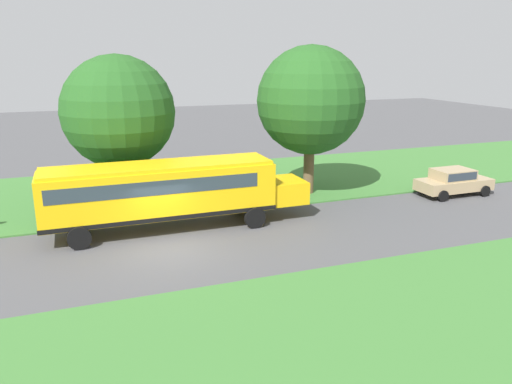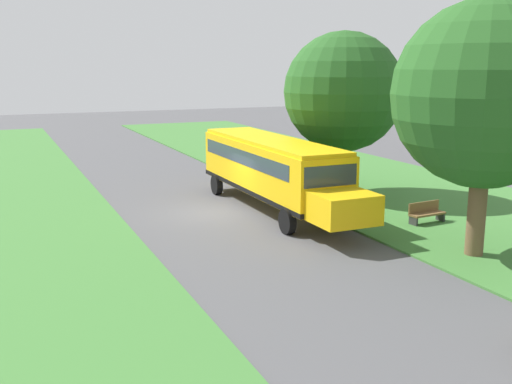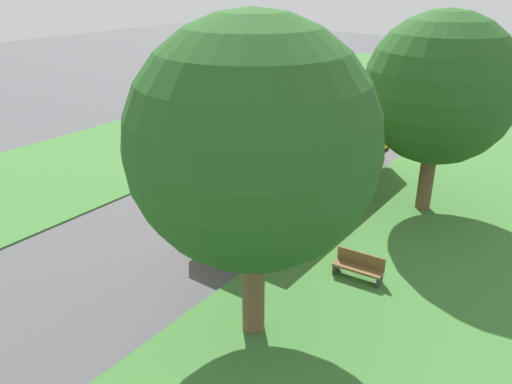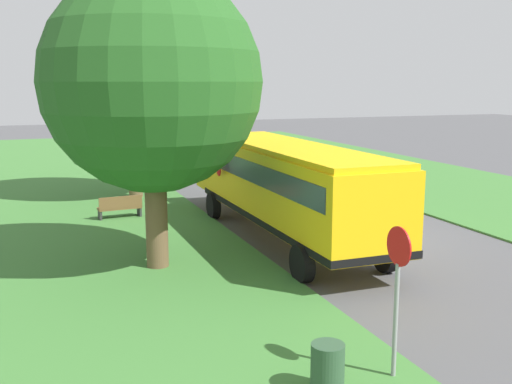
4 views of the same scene
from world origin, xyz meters
TOP-DOWN VIEW (x-y plane):
  - ground_plane at (0.00, 0.00)m, footprint 120.00×120.00m
  - grass_verge at (-10.00, 0.00)m, footprint 12.00×80.00m
  - grass_far_side at (9.00, 0.00)m, footprint 10.00×80.00m
  - school_bus at (-2.65, 0.49)m, footprint 2.84×12.42m
  - car_tan_nearest at (-2.80, 17.26)m, footprint 2.02×4.40m
  - oak_tree_beside_bus at (-7.29, -0.89)m, footprint 5.84×5.84m
  - oak_tree_roadside_mid at (-6.09, 9.44)m, footprint 6.11×6.11m
  - park_bench at (-7.24, 5.42)m, footprint 1.63×0.62m

SIDE VIEW (x-z plane):
  - ground_plane at x=0.00m, z-range 0.00..0.00m
  - grass_far_side at x=9.00m, z-range 0.00..0.07m
  - grass_verge at x=-10.00m, z-range 0.00..0.08m
  - park_bench at x=-7.24m, z-range 0.01..0.93m
  - car_tan_nearest at x=-2.80m, z-range 0.10..1.66m
  - school_bus at x=-2.65m, z-range 0.34..3.50m
  - oak_tree_beside_bus at x=-7.29m, z-range 1.15..9.18m
  - oak_tree_roadside_mid at x=-6.09m, z-range 1.28..9.81m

